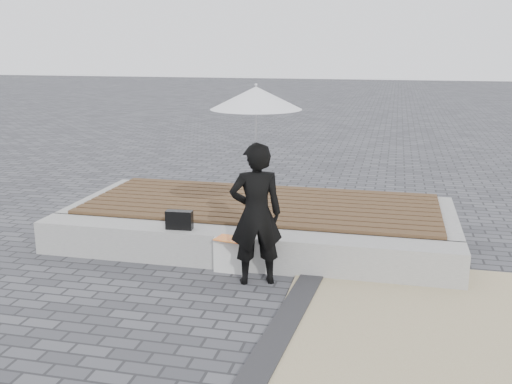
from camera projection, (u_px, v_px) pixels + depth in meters
The scene contains 10 objects.
ground at pixel (194, 326), 5.37m from camera, with size 80.00×80.00×0.00m, color #4F4F54.
edging_band at pixel (263, 363), 4.72m from camera, with size 0.25×5.20×0.04m, color #2B2B2D.
seating_ledge at pixel (239, 248), 6.83m from camera, with size 5.00×0.45×0.40m, color #AEADA8.
timber_platform at pixel (262, 219), 7.96m from camera, with size 5.00×2.00×0.40m, color #AFAFAA.
timber_decking at pixel (262, 203), 7.91m from camera, with size 4.60×2.00×0.04m, color brown, non-canonical shape.
woman at pixel (256, 214), 6.18m from camera, with size 0.55×0.36×1.52m, color black.
parasol at pixel (256, 98), 5.89m from camera, with size 0.92×0.92×1.18m.
handbag at pixel (179, 220), 6.85m from camera, with size 0.31×0.11×0.22m, color black.
canvas_tote at pixel (232, 255), 6.63m from camera, with size 0.38×0.16×0.40m, color silver.
magazine at pixel (230, 239), 6.53m from camera, with size 0.32×0.23×0.01m, color red.
Camera 1 is at (1.67, -4.65, 2.48)m, focal length 41.58 mm.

